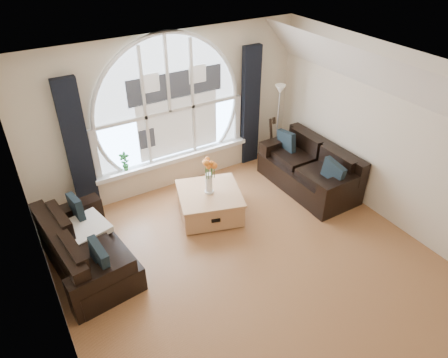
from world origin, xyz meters
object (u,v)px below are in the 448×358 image
sofa_left (87,246)px  guitar (269,141)px  coffee_chest (210,202)px  floor_lamp (277,125)px  vase_flowers (209,172)px  potted_plant (125,161)px  sofa_right (309,168)px

sofa_left → guitar: 3.93m
coffee_chest → floor_lamp: bearing=40.5°
vase_flowers → potted_plant: vase_flowers is taller
coffee_chest → guitar: (1.76, 0.81, 0.29)m
sofa_right → guitar: (-0.16, 1.01, 0.13)m
potted_plant → sofa_right: bearing=-25.4°
sofa_right → vase_flowers: 1.98m
floor_lamp → sofa_left: bearing=-165.5°
sofa_left → vase_flowers: 2.09m
sofa_right → guitar: guitar is taller
sofa_left → floor_lamp: (4.00, 1.03, 0.40)m
sofa_right → coffee_chest: bearing=173.3°
sofa_right → guitar: size_ratio=1.73×
vase_flowers → guitar: bearing=24.6°
coffee_chest → floor_lamp: 2.20m
sofa_left → guitar: guitar is taller
coffee_chest → potted_plant: 1.59m
sofa_left → potted_plant: 1.76m
sofa_right → coffee_chest: (-1.92, 0.20, -0.16)m
floor_lamp → coffee_chest: bearing=-156.9°
coffee_chest → guitar: guitar is taller
potted_plant → floor_lamp: bearing=-6.5°
sofa_right → guitar: 1.03m
floor_lamp → potted_plant: bearing=173.5°
coffee_chest → potted_plant: (-0.97, 1.17, 0.47)m
floor_lamp → sofa_right: bearing=-92.5°
coffee_chest → vase_flowers: (-0.00, 0.00, 0.59)m
sofa_right → potted_plant: potted_plant is taller
vase_flowers → guitar: size_ratio=0.66×
vase_flowers → coffee_chest: bearing=-87.8°
sofa_left → sofa_right: 3.95m
floor_lamp → potted_plant: 2.95m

